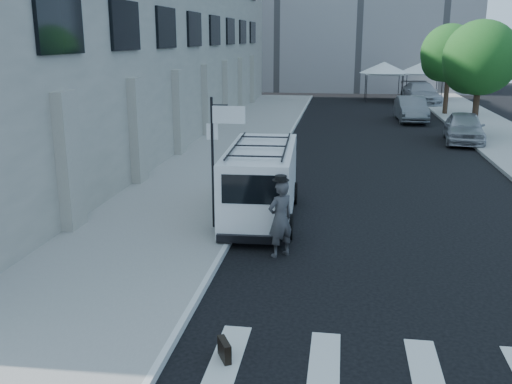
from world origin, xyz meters
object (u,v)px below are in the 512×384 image
(parked_car_a, at_px, (464,127))
(parked_car_c, at_px, (421,93))
(cargo_van, at_px, (261,181))
(businessman, at_px, (280,219))
(suitcase, at_px, (238,225))
(briefcase, at_px, (224,350))
(parked_car_b, at_px, (411,109))

(parked_car_a, distance_m, parked_car_c, 17.26)
(cargo_van, distance_m, parked_car_a, 16.10)
(businessman, height_order, parked_car_c, businessman)
(suitcase, xyz_separation_m, parked_car_a, (8.70, 15.47, 0.46))
(cargo_van, bearing_deg, briefcase, -89.07)
(briefcase, distance_m, parked_car_b, 29.47)
(parked_car_c, bearing_deg, parked_car_a, -95.41)
(businessman, height_order, parked_car_a, businessman)
(businessman, distance_m, suitcase, 1.90)
(parked_car_c, bearing_deg, suitcase, -110.29)
(parked_car_b, bearing_deg, parked_car_c, 77.82)
(briefcase, xyz_separation_m, cargo_van, (-0.48, 7.69, 0.93))
(parked_car_b, bearing_deg, businessman, -105.01)
(parked_car_b, height_order, parked_car_c, parked_car_c)
(businessman, xyz_separation_m, briefcase, (-0.40, -4.73, -0.77))
(briefcase, bearing_deg, parked_car_c, 50.82)
(briefcase, bearing_deg, parked_car_b, 50.44)
(briefcase, xyz_separation_m, parked_car_c, (7.83, 38.73, 0.69))
(parked_car_b, distance_m, parked_car_c, 10.05)
(briefcase, height_order, parked_car_a, parked_car_a)
(suitcase, relative_size, cargo_van, 0.21)
(businessman, bearing_deg, parked_car_a, -156.55)
(parked_car_b, bearing_deg, briefcase, -103.67)
(briefcase, height_order, cargo_van, cargo_van)
(briefcase, xyz_separation_m, parked_car_b, (6.03, 28.84, 0.60))
(suitcase, relative_size, parked_car_b, 0.25)
(suitcase, xyz_separation_m, parked_car_b, (6.90, 22.84, 0.46))
(briefcase, bearing_deg, cargo_van, 65.81)
(briefcase, height_order, parked_car_c, parked_car_c)
(cargo_van, xyz_separation_m, parked_car_a, (8.31, 13.78, -0.33))
(businessman, relative_size, parked_car_a, 0.42)
(businessman, bearing_deg, briefcase, 42.60)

